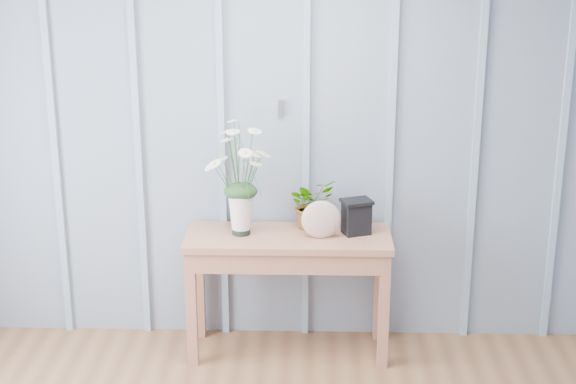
{
  "coord_description": "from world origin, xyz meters",
  "views": [
    {
      "loc": [
        0.28,
        -2.8,
        2.58
      ],
      "look_at": [
        0.15,
        1.94,
        1.03
      ],
      "focal_mm": 55.0,
      "sensor_mm": 36.0,
      "label": 1
    }
  ],
  "objects_px": {
    "felt_disc_vessel": "(321,220)",
    "daisy_vase": "(240,164)",
    "carved_box": "(356,216)",
    "sideboard": "(288,253)"
  },
  "relations": [
    {
      "from": "sideboard",
      "to": "daisy_vase",
      "type": "height_order",
      "value": "daisy_vase"
    },
    {
      "from": "felt_disc_vessel",
      "to": "daisy_vase",
      "type": "bearing_deg",
      "value": 169.75
    },
    {
      "from": "felt_disc_vessel",
      "to": "carved_box",
      "type": "height_order",
      "value": "felt_disc_vessel"
    },
    {
      "from": "carved_box",
      "to": "sideboard",
      "type": "bearing_deg",
      "value": -174.63
    },
    {
      "from": "daisy_vase",
      "to": "carved_box",
      "type": "distance_m",
      "value": 0.74
    },
    {
      "from": "sideboard",
      "to": "felt_disc_vessel",
      "type": "bearing_deg",
      "value": -13.18
    },
    {
      "from": "daisy_vase",
      "to": "carved_box",
      "type": "height_order",
      "value": "daisy_vase"
    },
    {
      "from": "daisy_vase",
      "to": "carved_box",
      "type": "xyz_separation_m",
      "value": [
        0.67,
        0.03,
        -0.32
      ]
    },
    {
      "from": "carved_box",
      "to": "felt_disc_vessel",
      "type": "bearing_deg",
      "value": -158.39
    },
    {
      "from": "sideboard",
      "to": "felt_disc_vessel",
      "type": "relative_size",
      "value": 5.28
    }
  ]
}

